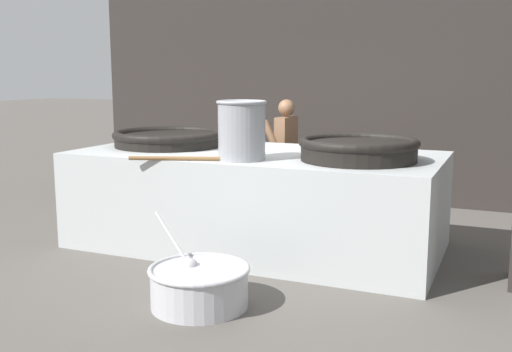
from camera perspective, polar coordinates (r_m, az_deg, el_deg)
ground_plane at (r=6.58m, az=0.00°, el=-6.62°), size 60.00×60.00×0.00m
back_wall at (r=9.04m, az=7.39°, el=8.90°), size 7.80×0.24×3.47m
hearth_platform at (r=6.45m, az=0.00°, el=-2.24°), size 3.85×1.84×1.03m
giant_wok_near at (r=6.98m, az=-8.30°, el=3.62°), size 1.28×1.28×0.18m
giant_wok_far at (r=5.81m, az=9.74°, el=2.60°), size 1.15×1.15×0.22m
stock_pot at (r=5.78m, az=-1.37°, el=4.46°), size 0.49×0.49×0.57m
stirring_paddle at (r=5.78m, az=-5.77°, el=1.65°), size 1.14×0.47×0.04m
cook at (r=7.77m, az=2.82°, el=2.14°), size 0.36×0.56×1.53m
prep_bowl_vegetables at (r=4.89m, az=-5.43°, el=-10.24°), size 1.00×0.82×0.67m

